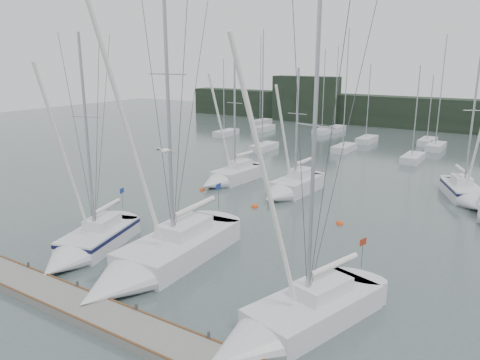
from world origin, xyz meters
name	(u,v)px	position (x,y,z in m)	size (l,w,h in m)	color
ground	(164,273)	(0.00, 0.00, 0.00)	(160.00, 160.00, 0.00)	#495857
dock	(90,310)	(0.00, -5.00, 0.20)	(24.00, 2.00, 0.40)	slate
far_treeline	(424,114)	(0.00, 62.00, 2.50)	(90.00, 4.00, 5.00)	black
far_building_left	(306,99)	(-20.00, 60.00, 4.00)	(12.00, 3.00, 8.00)	black
mast_forest	(434,146)	(5.05, 44.40, 0.49)	(53.18, 26.40, 14.81)	silver
sailboat_near_left	(85,246)	(-5.50, -0.74, 0.54)	(4.78, 8.38, 13.54)	silver
sailboat_near_center	(151,263)	(-0.56, -0.39, 0.60)	(4.01, 12.04, 17.78)	silver
sailboat_near_right	(283,325)	(8.16, -1.79, 0.53)	(5.28, 9.61, 14.74)	silver
sailboat_mid_b	(228,177)	(-7.57, 17.15, 0.56)	(3.04, 7.68, 12.15)	silver
sailboat_mid_c	(289,189)	(-1.05, 16.71, 0.59)	(2.98, 7.59, 11.25)	silver
sailboat_mid_d	(467,195)	(11.77, 22.93, 0.55)	(5.09, 7.57, 12.10)	silver
buoy_a	(255,207)	(-1.82, 12.45, 0.00)	(0.53, 0.53, 0.53)	#DF4513
buoy_b	(340,224)	(5.12, 12.44, 0.00)	(0.52, 0.52, 0.52)	#DF4513
buoy_c	(202,190)	(-8.13, 13.99, 0.00)	(0.47, 0.47, 0.47)	#DF4513
seagull	(165,151)	(2.34, -2.10, 7.33)	(1.07, 0.50, 0.21)	white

